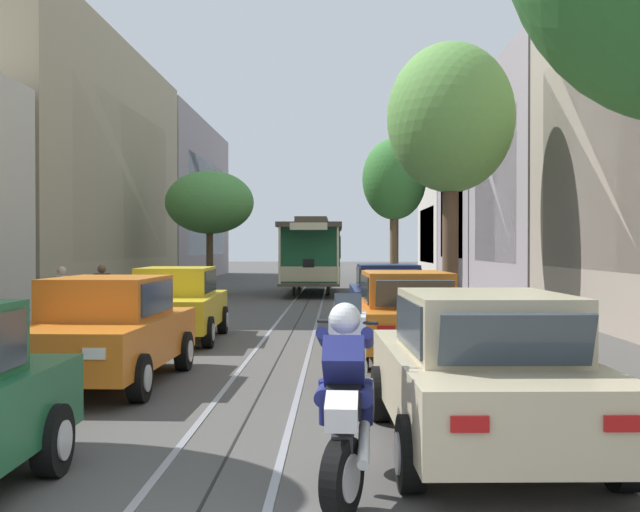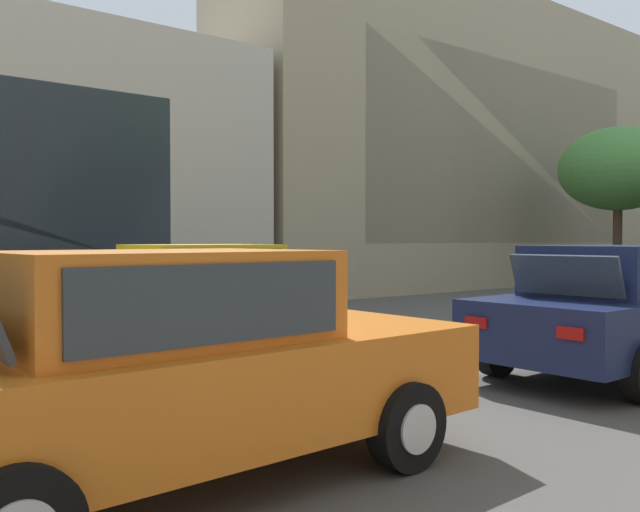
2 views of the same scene
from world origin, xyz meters
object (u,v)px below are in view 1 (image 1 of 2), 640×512
at_px(parked_car_yellow_mid_left, 176,303).
at_px(street_tree_kerb_right_second, 451,119).
at_px(street_tree_kerb_right_mid, 394,180).
at_px(parked_car_orange_second_right, 405,314).
at_px(cable_car_trolley, 313,255).
at_px(pedestrian_crossing_far, 62,294).
at_px(pedestrian_on_right_pavement, 102,292).
at_px(parked_car_orange_second_left, 106,330).
at_px(fire_hydrant, 518,351).
at_px(motorcycle_with_rider, 346,391).
at_px(parked_car_beige_near_right, 482,371).
at_px(street_tree_kerb_left_second, 210,203).
at_px(parked_car_navy_mid_right, 387,295).

xyz_separation_m(parked_car_yellow_mid_left, street_tree_kerb_right_second, (6.87, 6.38, 5.00)).
bearing_deg(street_tree_kerb_right_mid, parked_car_orange_second_right, -93.74).
distance_m(cable_car_trolley, pedestrian_crossing_far, 16.78).
height_order(parked_car_yellow_mid_left, pedestrian_on_right_pavement, pedestrian_on_right_pavement).
bearing_deg(parked_car_yellow_mid_left, street_tree_kerb_right_mid, 75.40).
height_order(parked_car_orange_second_left, parked_car_orange_second_right, same).
bearing_deg(fire_hydrant, motorcycle_with_rider, -115.32).
bearing_deg(cable_car_trolley, parked_car_beige_near_right, -84.72).
xyz_separation_m(parked_car_orange_second_right, street_tree_kerb_left_second, (-6.56, 18.56, 3.07)).
xyz_separation_m(street_tree_kerb_right_second, pedestrian_on_right_pavement, (-9.26, -3.79, -4.90)).
bearing_deg(parked_car_orange_second_right, parked_car_navy_mid_right, 89.51).
height_order(parked_car_beige_near_right, street_tree_kerb_right_second, street_tree_kerb_right_second).
xyz_separation_m(parked_car_beige_near_right, pedestrian_crossing_far, (-8.18, 11.36, 0.07)).
bearing_deg(motorcycle_with_rider, street_tree_kerb_right_second, 79.04).
relative_size(cable_car_trolley, pedestrian_crossing_far, 5.90).
relative_size(parked_car_orange_second_right, fire_hydrant, 5.24).
bearing_deg(street_tree_kerb_right_mid, cable_car_trolley, -119.32).
distance_m(parked_car_yellow_mid_left, street_tree_kerb_right_mid, 26.55).
distance_m(motorcycle_with_rider, fire_hydrant, 6.39).
distance_m(parked_car_yellow_mid_left, parked_car_beige_near_right, 10.48).
distance_m(parked_car_orange_second_left, street_tree_kerb_right_second, 14.55).
xyz_separation_m(street_tree_kerb_right_second, street_tree_kerb_right_mid, (-0.29, 18.89, -0.21)).
distance_m(cable_car_trolley, pedestrian_on_right_pavement, 16.07).
bearing_deg(parked_car_orange_second_right, parked_car_yellow_mid_left, 150.39).
distance_m(parked_car_orange_second_right, parked_car_navy_mid_right, 5.96).
bearing_deg(parked_car_yellow_mid_left, parked_car_orange_second_left, -89.10).
distance_m(parked_car_beige_near_right, street_tree_kerb_left_second, 26.17).
xyz_separation_m(parked_car_beige_near_right, street_tree_kerb_right_mid, (1.63, 34.50, 4.79)).
distance_m(motorcycle_with_rider, pedestrian_crossing_far, 14.46).
height_order(motorcycle_with_rider, pedestrian_on_right_pavement, motorcycle_with_rider).
xyz_separation_m(parked_car_orange_second_right, parked_car_navy_mid_right, (0.05, 5.96, 0.00)).
relative_size(parked_car_yellow_mid_left, street_tree_kerb_right_second, 0.55).
xyz_separation_m(parked_car_navy_mid_right, pedestrian_on_right_pavement, (-7.19, -0.67, 0.10)).
distance_m(parked_car_orange_second_left, pedestrian_on_right_pavement, 8.44).
distance_m(parked_car_orange_second_right, street_tree_kerb_right_second, 10.58).
relative_size(parked_car_orange_second_right, pedestrian_on_right_pavement, 2.77).
bearing_deg(pedestrian_on_right_pavement, street_tree_kerb_right_second, 22.28).
height_order(parked_car_navy_mid_right, pedestrian_crossing_far, parked_car_navy_mid_right).
bearing_deg(pedestrian_on_right_pavement, parked_car_yellow_mid_left, -47.32).
bearing_deg(parked_car_navy_mid_right, pedestrian_crossing_far, -172.02).
height_order(parked_car_beige_near_right, pedestrian_crossing_far, parked_car_beige_near_right).
height_order(parked_car_navy_mid_right, fire_hydrant, parked_car_navy_mid_right).
bearing_deg(parked_car_beige_near_right, cable_car_trolley, 95.28).
bearing_deg(street_tree_kerb_left_second, fire_hydrant, -68.63).
relative_size(parked_car_beige_near_right, pedestrian_on_right_pavement, 2.77).
bearing_deg(pedestrian_on_right_pavement, parked_car_navy_mid_right, 5.30).
xyz_separation_m(parked_car_beige_near_right, street_tree_kerb_right_second, (1.92, 15.62, 5.00)).
bearing_deg(motorcycle_with_rider, fire_hydrant, 64.68).
bearing_deg(cable_car_trolley, parked_car_orange_second_left, -95.75).
relative_size(parked_car_beige_near_right, pedestrian_crossing_far, 2.84).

